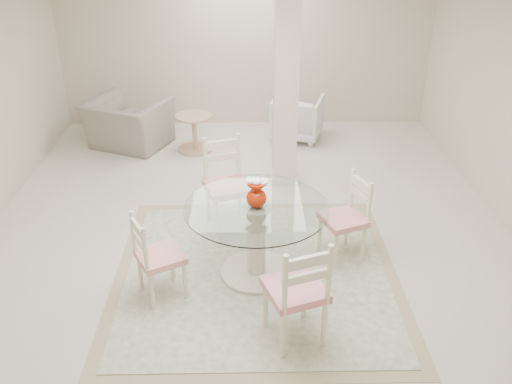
{
  "coord_description": "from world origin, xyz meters",
  "views": [
    {
      "loc": [
        -0.0,
        -5.28,
        3.36
      ],
      "look_at": [
        0.09,
        -0.61,
        0.85
      ],
      "focal_mm": 38.0,
      "sensor_mm": 36.0,
      "label": 1
    }
  ],
  "objects_px": {
    "dining_chair_east": "(349,212)",
    "side_table": "(195,134)",
    "dining_chair_south": "(299,286)",
    "column": "(286,84)",
    "red_vase": "(256,193)",
    "dining_table": "(256,241)",
    "armchair_white": "(297,117)",
    "dining_chair_west": "(153,252)",
    "recliner_taupe": "(128,124)",
    "dining_chair_north": "(226,178)"
  },
  "relations": [
    {
      "from": "red_vase",
      "to": "dining_chair_south",
      "type": "xyz_separation_m",
      "value": [
        0.33,
        -0.97,
        -0.33
      ]
    },
    {
      "from": "red_vase",
      "to": "dining_chair_west",
      "type": "height_order",
      "value": "red_vase"
    },
    {
      "from": "column",
      "to": "dining_table",
      "type": "bearing_deg",
      "value": -101.03
    },
    {
      "from": "red_vase",
      "to": "dining_table",
      "type": "bearing_deg",
      "value": -95.71
    },
    {
      "from": "dining_table",
      "to": "dining_chair_east",
      "type": "height_order",
      "value": "dining_chair_east"
    },
    {
      "from": "dining_chair_west",
      "to": "dining_chair_east",
      "type": "bearing_deg",
      "value": -99.21
    },
    {
      "from": "red_vase",
      "to": "armchair_white",
      "type": "bearing_deg",
      "value": 78.73
    },
    {
      "from": "dining_chair_north",
      "to": "dining_chair_south",
      "type": "relative_size",
      "value": 1.02
    },
    {
      "from": "armchair_white",
      "to": "side_table",
      "type": "xyz_separation_m",
      "value": [
        -1.59,
        -0.48,
        -0.08
      ]
    },
    {
      "from": "armchair_white",
      "to": "side_table",
      "type": "relative_size",
      "value": 1.34
    },
    {
      "from": "dining_chair_east",
      "to": "dining_chair_south",
      "type": "height_order",
      "value": "dining_chair_south"
    },
    {
      "from": "recliner_taupe",
      "to": "side_table",
      "type": "relative_size",
      "value": 1.99
    },
    {
      "from": "dining_table",
      "to": "dining_chair_north",
      "type": "bearing_deg",
      "value": 108.5
    },
    {
      "from": "dining_table",
      "to": "side_table",
      "type": "xyz_separation_m",
      "value": [
        -0.87,
        3.15,
        -0.15
      ]
    },
    {
      "from": "column",
      "to": "side_table",
      "type": "relative_size",
      "value": 4.79
    },
    {
      "from": "dining_chair_east",
      "to": "side_table",
      "type": "relative_size",
      "value": 1.82
    },
    {
      "from": "dining_chair_south",
      "to": "dining_chair_west",
      "type": "bearing_deg",
      "value": -46.07
    },
    {
      "from": "recliner_taupe",
      "to": "armchair_white",
      "type": "relative_size",
      "value": 1.49
    },
    {
      "from": "armchair_white",
      "to": "column",
      "type": "bearing_deg",
      "value": 95.19
    },
    {
      "from": "dining_chair_east",
      "to": "recliner_taupe",
      "type": "height_order",
      "value": "dining_chair_east"
    },
    {
      "from": "dining_table",
      "to": "red_vase",
      "type": "height_order",
      "value": "red_vase"
    },
    {
      "from": "red_vase",
      "to": "dining_chair_east",
      "type": "xyz_separation_m",
      "value": [
        0.96,
        0.32,
        -0.4
      ]
    },
    {
      "from": "armchair_white",
      "to": "side_table",
      "type": "bearing_deg",
      "value": 33.69
    },
    {
      "from": "dining_chair_west",
      "to": "dining_table",
      "type": "bearing_deg",
      "value": -99.01
    },
    {
      "from": "side_table",
      "to": "dining_chair_west",
      "type": "bearing_deg",
      "value": -91.48
    },
    {
      "from": "dining_chair_south",
      "to": "column",
      "type": "bearing_deg",
      "value": -111.22
    },
    {
      "from": "red_vase",
      "to": "recliner_taupe",
      "type": "bearing_deg",
      "value": 119.54
    },
    {
      "from": "dining_chair_north",
      "to": "red_vase",
      "type": "bearing_deg",
      "value": -89.13
    },
    {
      "from": "dining_chair_south",
      "to": "armchair_white",
      "type": "xyz_separation_m",
      "value": [
        0.4,
        4.6,
        -0.26
      ]
    },
    {
      "from": "column",
      "to": "dining_chair_south",
      "type": "relative_size",
      "value": 2.34
    },
    {
      "from": "dining_chair_west",
      "to": "side_table",
      "type": "height_order",
      "value": "dining_chair_west"
    },
    {
      "from": "dining_chair_west",
      "to": "recliner_taupe",
      "type": "bearing_deg",
      "value": -13.92
    },
    {
      "from": "column",
      "to": "armchair_white",
      "type": "distance_m",
      "value": 1.85
    },
    {
      "from": "dining_chair_north",
      "to": "armchair_white",
      "type": "xyz_separation_m",
      "value": [
        1.05,
        2.66,
        -0.28
      ]
    },
    {
      "from": "dining_chair_west",
      "to": "dining_chair_south",
      "type": "distance_m",
      "value": 1.44
    },
    {
      "from": "dining_chair_west",
      "to": "dining_chair_north",
      "type": "bearing_deg",
      "value": -53.98
    },
    {
      "from": "dining_chair_north",
      "to": "dining_chair_south",
      "type": "bearing_deg",
      "value": -89.13
    },
    {
      "from": "dining_table",
      "to": "dining_chair_west",
      "type": "xyz_separation_m",
      "value": [
        -0.96,
        -0.33,
        0.12
      ]
    },
    {
      "from": "recliner_taupe",
      "to": "side_table",
      "type": "bearing_deg",
      "value": -167.29
    },
    {
      "from": "side_table",
      "to": "red_vase",
      "type": "bearing_deg",
      "value": -74.56
    },
    {
      "from": "armchair_white",
      "to": "dining_chair_north",
      "type": "bearing_deg",
      "value": 85.24
    },
    {
      "from": "recliner_taupe",
      "to": "side_table",
      "type": "height_order",
      "value": "recliner_taupe"
    },
    {
      "from": "column",
      "to": "dining_chair_south",
      "type": "height_order",
      "value": "column"
    },
    {
      "from": "armchair_white",
      "to": "dining_chair_west",
      "type": "bearing_deg",
      "value": 83.81
    },
    {
      "from": "dining_chair_north",
      "to": "side_table",
      "type": "bearing_deg",
      "value": 86.29
    },
    {
      "from": "dining_table",
      "to": "dining_chair_south",
      "type": "height_order",
      "value": "dining_chair_south"
    },
    {
      "from": "dining_chair_east",
      "to": "dining_chair_west",
      "type": "relative_size",
      "value": 1.03
    },
    {
      "from": "dining_chair_east",
      "to": "dining_chair_north",
      "type": "bearing_deg",
      "value": -138.22
    },
    {
      "from": "dining_table",
      "to": "dining_chair_west",
      "type": "height_order",
      "value": "dining_chair_west"
    },
    {
      "from": "column",
      "to": "dining_chair_east",
      "type": "height_order",
      "value": "column"
    }
  ]
}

